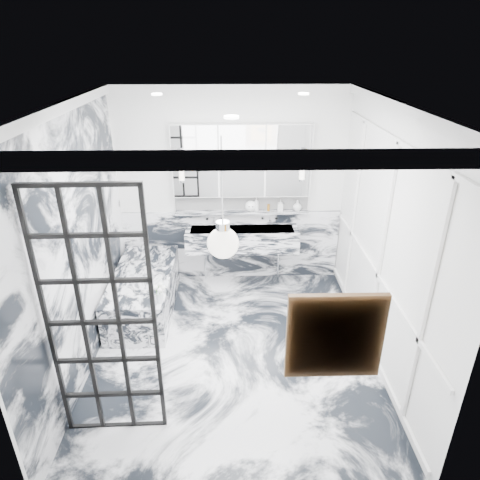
{
  "coord_description": "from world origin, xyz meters",
  "views": [
    {
      "loc": [
        -0.02,
        -3.99,
        3.33
      ],
      "look_at": [
        0.09,
        0.5,
        1.21
      ],
      "focal_mm": 32.0,
      "sensor_mm": 36.0,
      "label": 1
    }
  ],
  "objects_px": {
    "mirror_cabinet": "(242,161)",
    "bathtub": "(144,291)",
    "crittall_door": "(101,322)",
    "trough_sink": "(242,238)"
  },
  "relations": [
    {
      "from": "mirror_cabinet",
      "to": "bathtub",
      "type": "distance_m",
      "value": 2.2
    },
    {
      "from": "bathtub",
      "to": "crittall_door",
      "type": "bearing_deg",
      "value": -87.78
    },
    {
      "from": "crittall_door",
      "to": "mirror_cabinet",
      "type": "relative_size",
      "value": 1.26
    },
    {
      "from": "crittall_door",
      "to": "bathtub",
      "type": "relative_size",
      "value": 1.45
    },
    {
      "from": "crittall_door",
      "to": "mirror_cabinet",
      "type": "xyz_separation_m",
      "value": [
        1.25,
        2.77,
        0.63
      ]
    },
    {
      "from": "crittall_door",
      "to": "trough_sink",
      "type": "bearing_deg",
      "value": 63.15
    },
    {
      "from": "trough_sink",
      "to": "mirror_cabinet",
      "type": "height_order",
      "value": "mirror_cabinet"
    },
    {
      "from": "crittall_door",
      "to": "trough_sink",
      "type": "xyz_separation_m",
      "value": [
        1.25,
        2.6,
        -0.46
      ]
    },
    {
      "from": "crittall_door",
      "to": "mirror_cabinet",
      "type": "distance_m",
      "value": 3.1
    },
    {
      "from": "mirror_cabinet",
      "to": "trough_sink",
      "type": "bearing_deg",
      "value": -90.0
    }
  ]
}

